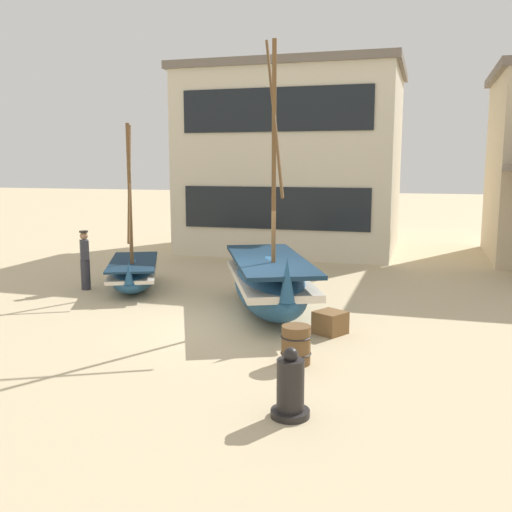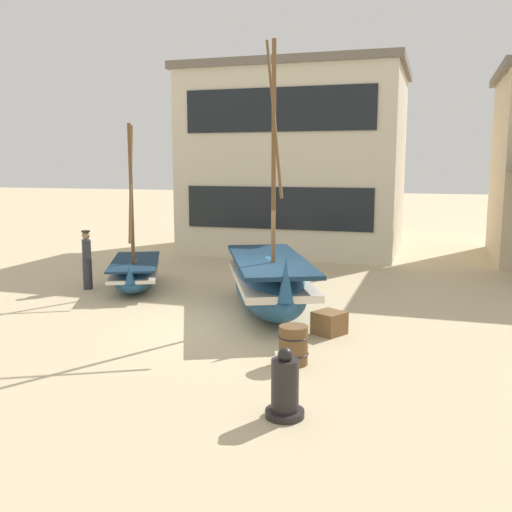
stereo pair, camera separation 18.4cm
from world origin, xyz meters
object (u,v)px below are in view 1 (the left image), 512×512
at_px(cargo_crate, 330,323).
at_px(fishing_boat_near_left, 133,273).
at_px(harbor_building_main, 294,160).
at_px(wooden_barrel, 296,345).
at_px(fisherman_by_hull, 85,261).
at_px(fishing_boat_centre_large, 269,282).
at_px(capstan_winch, 290,389).

bearing_deg(cargo_crate, fishing_boat_near_left, 155.44).
bearing_deg(harbor_building_main, wooden_barrel, -76.98).
bearing_deg(fisherman_by_hull, fishing_boat_centre_large, -10.03).
bearing_deg(capstan_winch, fishing_boat_centre_large, 107.99).
bearing_deg(harbor_building_main, fishing_boat_centre_large, -80.23).
xyz_separation_m(capstan_winch, harbor_building_main, (-3.61, 16.05, 3.26)).
bearing_deg(fisherman_by_hull, fishing_boat_near_left, 18.96).
xyz_separation_m(cargo_crate, harbor_building_main, (-3.50, 11.85, 3.44)).
xyz_separation_m(fishing_boat_centre_large, cargo_crate, (1.69, -1.34, -0.50)).
distance_m(fisherman_by_hull, wooden_barrel, 8.34).
xyz_separation_m(fishing_boat_centre_large, fisherman_by_hull, (-5.68, 1.00, 0.09)).
height_order(fishing_boat_centre_large, cargo_crate, fishing_boat_centre_large).
bearing_deg(fisherman_by_hull, cargo_crate, -17.66).
bearing_deg(harbor_building_main, cargo_crate, -73.54).
bearing_deg(capstan_winch, cargo_crate, 91.47).
xyz_separation_m(wooden_barrel, cargo_crate, (0.29, 2.03, -0.11)).
relative_size(fishing_boat_centre_large, harbor_building_main, 0.74).
height_order(capstan_winch, cargo_crate, capstan_winch).
relative_size(fisherman_by_hull, capstan_winch, 1.66).
distance_m(fishing_boat_centre_large, harbor_building_main, 11.06).
bearing_deg(cargo_crate, fishing_boat_centre_large, 141.57).
distance_m(wooden_barrel, harbor_building_main, 14.63).
distance_m(fishing_boat_centre_large, fisherman_by_hull, 5.77).
height_order(fishing_boat_centre_large, wooden_barrel, fishing_boat_centre_large).
xyz_separation_m(fishing_boat_centre_large, capstan_winch, (1.80, -5.54, -0.33)).
xyz_separation_m(fisherman_by_hull, wooden_barrel, (7.08, -4.38, -0.48)).
xyz_separation_m(wooden_barrel, harbor_building_main, (-3.21, 13.88, 3.33)).
xyz_separation_m(fisherman_by_hull, cargo_crate, (7.37, -2.35, -0.60)).
bearing_deg(fishing_boat_centre_large, wooden_barrel, -67.43).
relative_size(fishing_boat_near_left, fisherman_by_hull, 2.75).
bearing_deg(fishing_boat_centre_large, cargo_crate, -38.43).
height_order(wooden_barrel, harbor_building_main, harbor_building_main).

